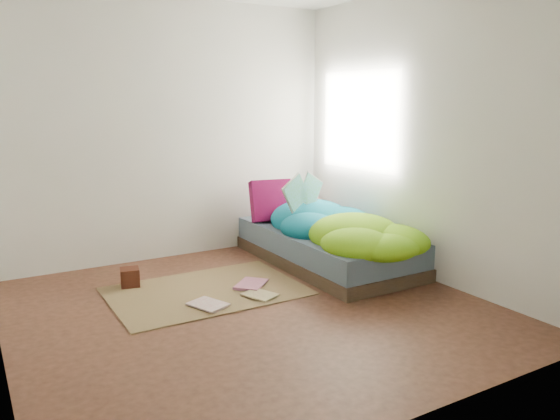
% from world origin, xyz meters
% --- Properties ---
extents(ground, '(3.50, 3.50, 0.00)m').
position_xyz_m(ground, '(0.00, 0.00, 0.00)').
color(ground, '#3F2318').
rests_on(ground, ground).
extents(room_walls, '(3.54, 3.54, 2.62)m').
position_xyz_m(room_walls, '(0.01, 0.01, 1.63)').
color(room_walls, silver).
rests_on(room_walls, ground).
extents(bed, '(1.00, 2.00, 0.34)m').
position_xyz_m(bed, '(1.22, 0.72, 0.17)').
color(bed, '#35281C').
rests_on(bed, ground).
extents(duvet, '(0.96, 1.84, 0.34)m').
position_xyz_m(duvet, '(1.22, 0.50, 0.51)').
color(duvet, '#085D7E').
rests_on(duvet, bed).
extents(rug, '(1.60, 1.10, 0.01)m').
position_xyz_m(rug, '(-0.15, 0.55, 0.01)').
color(rug, brown).
rests_on(rug, ground).
extents(pillow_floral, '(0.64, 0.48, 0.13)m').
position_xyz_m(pillow_floral, '(1.41, 1.50, 0.40)').
color(pillow_floral, '#F0E3CF').
rests_on(pillow_floral, bed).
extents(pillow_magenta, '(0.45, 0.22, 0.44)m').
position_xyz_m(pillow_magenta, '(0.96, 1.37, 0.56)').
color(pillow_magenta, '#4B052F').
rests_on(pillow_magenta, bed).
extents(open_book, '(0.47, 0.22, 0.28)m').
position_xyz_m(open_book, '(1.05, 0.87, 0.82)').
color(open_book, '#2B8336').
rests_on(open_book, duvet).
extents(wooden_box, '(0.19, 0.19, 0.16)m').
position_xyz_m(wooden_box, '(-0.68, 1.00, 0.09)').
color(wooden_box, black).
rests_on(wooden_box, rug).
extents(floor_book_a, '(0.31, 0.35, 0.02)m').
position_xyz_m(floor_book_a, '(-0.38, 0.17, 0.02)').
color(floor_book_a, silver).
rests_on(floor_book_a, rug).
extents(floor_book_b, '(0.38, 0.37, 0.03)m').
position_xyz_m(floor_book_b, '(0.16, 0.54, 0.03)').
color(floor_book_b, '#B96A85').
rests_on(floor_book_b, rug).
extents(floor_book_c, '(0.28, 0.32, 0.02)m').
position_xyz_m(floor_book_c, '(0.09, 0.15, 0.02)').
color(floor_book_c, '#C7BB82').
rests_on(floor_book_c, rug).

